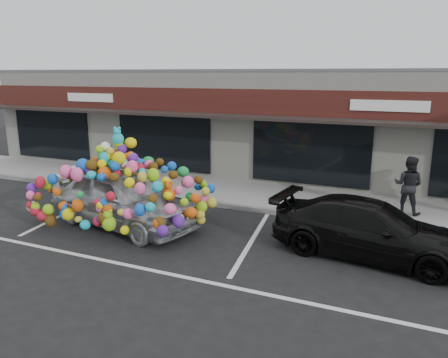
% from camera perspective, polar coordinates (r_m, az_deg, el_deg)
% --- Properties ---
extents(ground, '(90.00, 90.00, 0.00)m').
position_cam_1_polar(ground, '(12.28, -9.10, -6.32)').
color(ground, black).
rests_on(ground, ground).
extents(shop_building, '(24.00, 7.20, 4.31)m').
position_cam_1_polar(shop_building, '(19.27, 4.48, 7.67)').
color(shop_building, silver).
rests_on(shop_building, ground).
extents(sidewalk, '(26.00, 3.00, 0.15)m').
position_cam_1_polar(sidewalk, '(15.59, -1.14, -1.52)').
color(sidewalk, gray).
rests_on(sidewalk, ground).
extents(kerb, '(26.00, 0.18, 0.16)m').
position_cam_1_polar(kerb, '(14.30, -3.68, -2.96)').
color(kerb, slate).
rests_on(kerb, ground).
extents(parking_stripe_left, '(0.73, 4.37, 0.01)m').
position_cam_1_polar(parking_stripe_left, '(14.34, -19.50, -3.99)').
color(parking_stripe_left, silver).
rests_on(parking_stripe_left, ground).
extents(parking_stripe_mid, '(0.73, 4.37, 0.01)m').
position_cam_1_polar(parking_stripe_mid, '(11.26, 3.65, -8.03)').
color(parking_stripe_mid, silver).
rests_on(parking_stripe_mid, ground).
extents(lane_line, '(14.00, 0.12, 0.01)m').
position_cam_1_polar(lane_line, '(9.50, -6.41, -12.37)').
color(lane_line, silver).
rests_on(lane_line, ground).
extents(toy_car, '(3.33, 5.23, 2.86)m').
position_cam_1_polar(toy_car, '(12.39, -13.12, -1.63)').
color(toy_car, '#94999D').
rests_on(toy_car, ground).
extents(black_sedan, '(2.37, 4.70, 1.31)m').
position_cam_1_polar(black_sedan, '(10.67, 18.55, -6.25)').
color(black_sedan, black).
rests_on(black_sedan, ground).
extents(pedestrian_b, '(0.95, 0.82, 1.70)m').
position_cam_1_polar(pedestrian_b, '(13.73, 22.95, -0.74)').
color(pedestrian_b, black).
rests_on(pedestrian_b, sidewalk).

